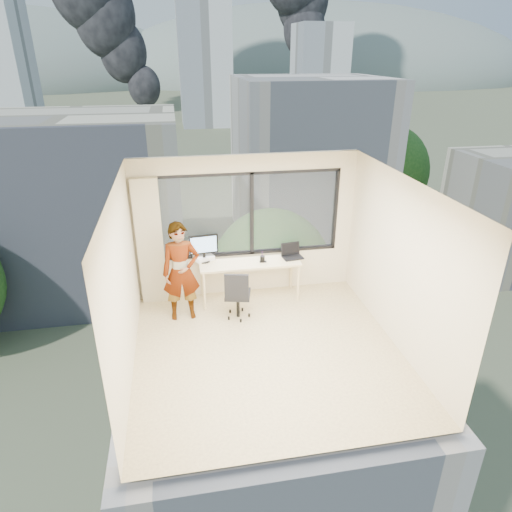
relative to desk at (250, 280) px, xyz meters
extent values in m
cube|color=beige|center=(0.00, -1.66, -0.38)|extent=(4.00, 4.00, 0.01)
cube|color=white|center=(0.00, -1.66, 2.23)|extent=(4.00, 4.00, 0.01)
cube|color=beige|center=(0.00, -3.66, 0.93)|extent=(4.00, 0.01, 2.60)
cube|color=beige|center=(-2.00, -1.66, 0.93)|extent=(0.01, 4.00, 2.60)
cube|color=beige|center=(2.00, -1.66, 0.93)|extent=(0.01, 4.00, 2.60)
cube|color=beige|center=(-1.72, 0.22, 0.77)|extent=(0.45, 0.14, 2.30)
cube|color=beige|center=(0.00, 0.00, 0.00)|extent=(1.80, 0.60, 0.75)
imported|color=#2D2D33|center=(-1.22, -0.43, 0.48)|extent=(0.65, 0.44, 1.72)
cube|color=white|center=(-0.80, 0.22, 0.41)|extent=(0.40, 0.37, 0.08)
cube|color=black|center=(0.23, -0.07, 0.38)|extent=(0.12, 0.06, 0.01)
cylinder|color=black|center=(0.22, -0.06, 0.43)|extent=(0.09, 0.09, 0.11)
ellipsoid|color=#0D5150|center=(0.80, 0.21, 0.47)|extent=(0.26, 0.15, 0.19)
cube|color=#515B3D|center=(0.00, 118.34, -14.38)|extent=(400.00, 400.00, 0.04)
cube|color=beige|center=(-9.00, 28.34, -7.38)|extent=(16.00, 12.00, 14.00)
cube|color=silver|center=(12.00, 36.34, -6.38)|extent=(14.00, 13.00, 16.00)
cube|color=silver|center=(8.00, 118.34, 0.62)|extent=(13.00, 13.00, 30.00)
cube|color=silver|center=(45.00, 138.34, -1.38)|extent=(15.00, 15.00, 26.00)
ellipsoid|color=slate|center=(100.00, 318.34, -14.38)|extent=(300.00, 220.00, 96.00)
camera|label=1|loc=(-1.18, -7.20, 3.81)|focal=31.51mm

